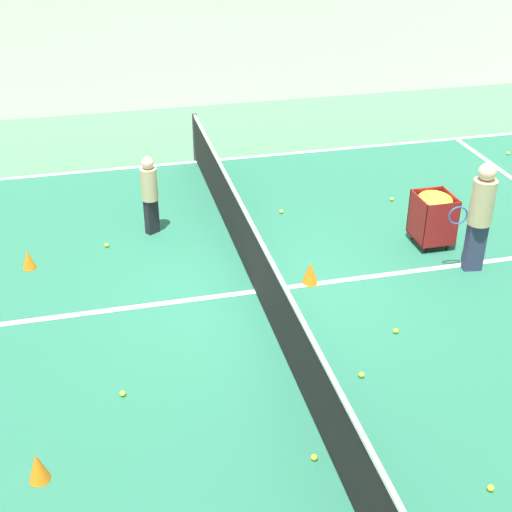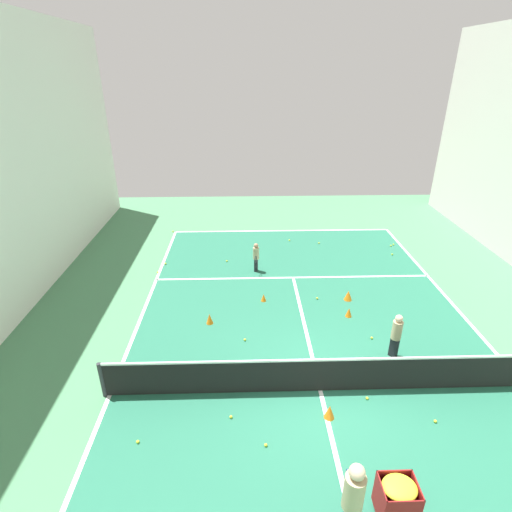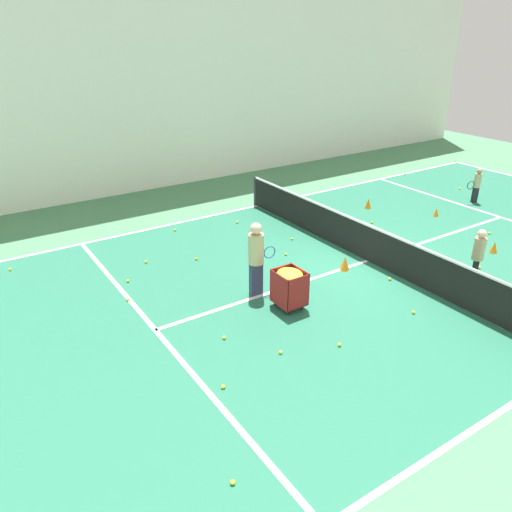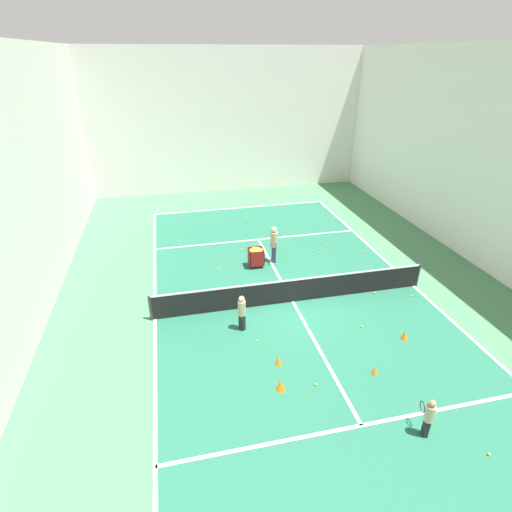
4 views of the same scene
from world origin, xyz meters
name	(u,v)px [view 3 (image 3 of 4)]	position (x,y,z in m)	size (l,w,h in m)	color
ground_plane	(367,261)	(0.00, 0.00, 0.00)	(31.95, 31.95, 0.00)	#477F56
court_playing_area	(367,261)	(0.00, 0.00, 0.00)	(10.05, 20.70, 0.00)	#23664C
line_sideline_right	(257,206)	(5.03, 0.00, 0.01)	(0.10, 20.70, 0.00)	white
line_service_near	(501,217)	(0.00, -5.69, 0.01)	(10.05, 0.10, 0.00)	white
line_service_far	(155,330)	(0.00, 5.69, 0.01)	(10.05, 0.10, 0.00)	white
line_centre_service	(367,261)	(0.00, 0.00, 0.01)	(0.10, 11.38, 0.00)	white
hall_enclosure_right	(198,58)	(8.73, 0.00, 4.36)	(0.15, 28.25, 8.71)	silver
tennis_net	(369,243)	(0.00, 0.00, 0.50)	(10.35, 0.10, 0.96)	#2D2D33
player_near_baseline	(477,183)	(1.36, -6.26, 0.65)	(0.28, 0.58, 1.14)	black
coach_at_net	(256,254)	(0.13, 3.25, 0.96)	(0.38, 0.68, 1.68)	#2D3351
child_midcourt	(478,253)	(-2.16, -1.21, 0.75)	(0.36, 0.36, 1.31)	black
ball_cart	(290,282)	(-0.73, 3.00, 0.61)	(0.62, 0.55, 0.86)	maroon
training_cone_1	(494,247)	(-1.43, -3.12, 0.15)	(0.20, 0.20, 0.30)	orange
training_cone_2	(368,203)	(2.86, -2.88, 0.17)	(0.21, 0.21, 0.33)	orange
training_cone_3	(345,263)	(-0.05, 0.81, 0.17)	(0.23, 0.23, 0.34)	orange
training_cone_4	(436,212)	(1.17, -4.11, 0.13)	(0.17, 0.17, 0.26)	orange
tennis_ball_0	(233,482)	(-3.90, 6.28, 0.04)	(0.07, 0.07, 0.07)	yellow
tennis_ball_1	(224,337)	(-1.00, 4.72, 0.04)	(0.07, 0.07, 0.07)	yellow
tennis_ball_4	(128,281)	(2.22, 5.43, 0.04)	(0.07, 0.07, 0.07)	yellow
tennis_ball_5	(390,279)	(-1.04, 0.31, 0.04)	(0.07, 0.07, 0.07)	yellow
tennis_ball_6	(413,312)	(-2.35, 1.02, 0.04)	(0.07, 0.07, 0.07)	yellow
tennis_ball_7	(489,233)	(-0.63, -4.17, 0.04)	(0.07, 0.07, 0.07)	yellow
tennis_ball_9	(372,222)	(1.81, -1.99, 0.04)	(0.07, 0.07, 0.07)	yellow
tennis_ball_10	(480,267)	(-1.83, -1.97, 0.04)	(0.07, 0.07, 0.07)	yellow
tennis_ball_11	(10,269)	(4.34, 7.60, 0.04)	(0.07, 0.07, 0.07)	yellow
tennis_ball_14	(175,230)	(4.49, 3.19, 0.04)	(0.07, 0.07, 0.07)	yellow
tennis_ball_15	(281,352)	(-1.96, 4.10, 0.04)	(0.07, 0.07, 0.07)	yellow
tennis_ball_16	(237,222)	(4.04, 1.35, 0.04)	(0.07, 0.07, 0.07)	yellow
tennis_ball_18	(455,161)	(5.15, -10.35, 0.04)	(0.07, 0.07, 0.07)	yellow
tennis_ball_19	(146,262)	(2.94, 4.69, 0.04)	(0.07, 0.07, 0.07)	yellow
tennis_ball_21	(339,345)	(-2.37, 3.06, 0.04)	(0.07, 0.07, 0.07)	yellow
tennis_ball_22	(292,239)	(2.13, 0.76, 0.04)	(0.07, 0.07, 0.07)	yellow
tennis_ball_23	(294,220)	(3.25, -0.18, 0.04)	(0.07, 0.07, 0.07)	yellow
tennis_ball_24	(460,189)	(2.50, -7.10, 0.04)	(0.07, 0.07, 0.07)	yellow
tennis_ball_25	(196,259)	(2.42, 3.56, 0.04)	(0.07, 0.07, 0.07)	yellow
tennis_ball_26	(286,254)	(1.39, 1.51, 0.04)	(0.07, 0.07, 0.07)	yellow
tennis_ball_28	(128,299)	(1.39, 5.73, 0.04)	(0.07, 0.07, 0.07)	yellow
tennis_ball_29	(389,176)	(5.07, -6.20, 0.04)	(0.07, 0.07, 0.07)	yellow
tennis_ball_30	(223,387)	(-2.21, 5.44, 0.04)	(0.07, 0.07, 0.07)	yellow
tennis_ball_33	(282,205)	(4.54, -0.68, 0.04)	(0.07, 0.07, 0.07)	yellow
tennis_ball_35	(405,174)	(4.91, -6.93, 0.04)	(0.07, 0.07, 0.07)	yellow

